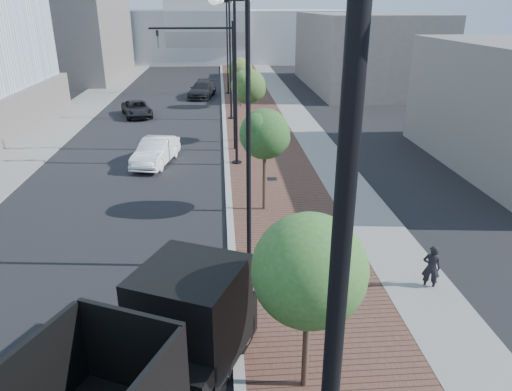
{
  "coord_description": "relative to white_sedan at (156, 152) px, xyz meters",
  "views": [
    {
      "loc": [
        -0.29,
        -5.16,
        8.91
      ],
      "look_at": [
        1.0,
        12.0,
        2.0
      ],
      "focal_mm": 33.46,
      "sensor_mm": 36.0,
      "label": 1
    }
  ],
  "objects": [
    {
      "name": "streetlight_3",
      "position": [
        4.69,
        11.48,
        3.58
      ],
      "size": [
        1.44,
        0.56,
        9.21
      ],
      "color": "black",
      "rests_on": "ground"
    },
    {
      "name": "tree_0",
      "position": [
        5.85,
        -18.49,
        2.6
      ],
      "size": [
        2.65,
        2.64,
        4.7
      ],
      "color": "#382619",
      "rests_on": "ground"
    },
    {
      "name": "convention_center",
      "position": [
        2.21,
        62.48,
        5.24
      ],
      "size": [
        50.0,
        30.0,
        50.0
      ],
      "color": "#ABB1B5",
      "rests_on": "ground"
    },
    {
      "name": "streetlight_2",
      "position": [
        4.81,
        -0.52,
        4.05
      ],
      "size": [
        1.72,
        0.56,
        9.28
      ],
      "color": "black",
      "rests_on": "ground"
    },
    {
      "name": "utility_cover_1",
      "position": [
        6.61,
        -14.52,
        -0.64
      ],
      "size": [
        0.5,
        0.5,
        0.02
      ],
      "primitive_type": "cube",
      "color": "black",
      "rests_on": "sidewalk"
    },
    {
      "name": "dark_car_far",
      "position": [
        2.08,
        22.04,
        0.01
      ],
      "size": [
        3.13,
        5.67,
        1.55
      ],
      "primitive_type": "imported",
      "rotation": [
        0.0,
        0.0,
        -0.18
      ],
      "color": "black",
      "rests_on": "ground"
    },
    {
      "name": "concrete_strip",
      "position": [
        10.41,
        17.48,
        -0.7
      ],
      "size": [
        2.4,
        140.0,
        0.13
      ],
      "primitive_type": "cube",
      "color": "slate",
      "rests_on": "ground"
    },
    {
      "name": "curb",
      "position": [
        4.21,
        17.48,
        -0.7
      ],
      "size": [
        0.3,
        140.0,
        0.14
      ],
      "primitive_type": "cube",
      "color": "gray",
      "rests_on": "ground"
    },
    {
      "name": "commercial_block_nw",
      "position": [
        -15.79,
        37.48,
        4.23
      ],
      "size": [
        14.0,
        20.0,
        10.0
      ],
      "primitive_type": "cube",
      "color": "#635D59",
      "rests_on": "ground"
    },
    {
      "name": "streetlight_1",
      "position": [
        4.69,
        -12.52,
        3.58
      ],
      "size": [
        1.44,
        0.56,
        9.21
      ],
      "color": "black",
      "rests_on": "ground"
    },
    {
      "name": "streetlight_4",
      "position": [
        4.81,
        23.48,
        4.05
      ],
      "size": [
        1.72,
        0.56,
        9.28
      ],
      "color": "black",
      "rests_on": "ground"
    },
    {
      "name": "utility_cover_2",
      "position": [
        6.61,
        -3.52,
        -0.64
      ],
      "size": [
        0.5,
        0.5,
        0.02
      ],
      "primitive_type": "cube",
      "color": "black",
      "rests_on": "sidewalk"
    },
    {
      "name": "traffic_mast",
      "position": [
        3.91,
        2.48,
        4.22
      ],
      "size": [
        5.09,
        0.2,
        8.0
      ],
      "color": "black",
      "rests_on": "ground"
    },
    {
      "name": "tree_3",
      "position": [
        5.85,
        16.51,
        2.6
      ],
      "size": [
        2.29,
        2.22,
        4.5
      ],
      "color": "#382619",
      "rests_on": "ground"
    },
    {
      "name": "tree_2",
      "position": [
        5.85,
        4.51,
        3.07
      ],
      "size": [
        2.38,
        2.32,
        5.01
      ],
      "color": "#382619",
      "rests_on": "ground"
    },
    {
      "name": "west_sidewalk",
      "position": [
        -8.79,
        17.48,
        -0.71
      ],
      "size": [
        4.0,
        140.0,
        0.12
      ],
      "primitive_type": "cube",
      "color": "slate",
      "rests_on": "ground"
    },
    {
      "name": "commercial_block_ne",
      "position": [
        20.21,
        27.48,
        3.23
      ],
      "size": [
        12.0,
        22.0,
        8.0
      ],
      "primitive_type": "cube",
      "color": "#5F5955",
      "rests_on": "ground"
    },
    {
      "name": "tree_1",
      "position": [
        5.85,
        -7.49,
        2.88
      ],
      "size": [
        2.29,
        2.22,
        4.78
      ],
      "color": "#382619",
      "rests_on": "ground"
    },
    {
      "name": "dark_car_mid",
      "position": [
        -3.19,
        13.36,
        -0.12
      ],
      "size": [
        3.43,
        5.09,
        1.3
      ],
      "primitive_type": "imported",
      "rotation": [
        0.0,
        0.0,
        0.3
      ],
      "color": "black",
      "rests_on": "ground"
    },
    {
      "name": "pedestrian",
      "position": [
        10.75,
        -14.39,
        0.04
      ],
      "size": [
        0.69,
        0.59,
        1.61
      ],
      "primitive_type": "imported",
      "rotation": [
        0.0,
        0.0,
        2.73
      ],
      "color": "black",
      "rests_on": "ground"
    },
    {
      "name": "sidewalk",
      "position": [
        7.71,
        17.48,
        -0.71
      ],
      "size": [
        7.0,
        140.0,
        0.12
      ],
      "primitive_type": "cube",
      "color": "#4C2D23",
      "rests_on": "ground"
    },
    {
      "name": "white_sedan",
      "position": [
        0.0,
        0.0,
        0.0
      ],
      "size": [
        2.6,
        4.9,
        1.53
      ],
      "primitive_type": "imported",
      "rotation": [
        0.0,
        0.0,
        -0.22
      ],
      "color": "white",
      "rests_on": "ground"
    }
  ]
}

